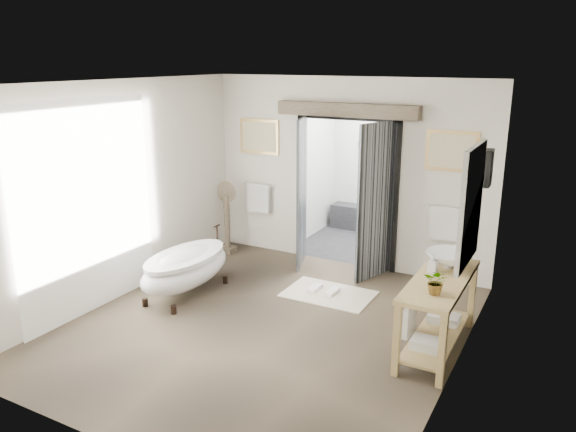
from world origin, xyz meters
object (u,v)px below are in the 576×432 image
(basin, at_px, (449,259))
(vanity, at_px, (436,308))
(rug, at_px, (329,294))
(clawfoot_tub, at_px, (186,268))

(basin, bearing_deg, vanity, -113.69)
(vanity, height_order, rug, vanity)
(clawfoot_tub, xyz_separation_m, rug, (1.73, 0.93, -0.38))
(vanity, bearing_deg, clawfoot_tub, -178.06)
(basin, bearing_deg, clawfoot_tub, 166.85)
(vanity, distance_m, rug, 1.91)
(vanity, distance_m, basin, 0.60)
(clawfoot_tub, xyz_separation_m, vanity, (3.39, 0.11, 0.12))
(clawfoot_tub, bearing_deg, rug, 28.11)
(vanity, bearing_deg, rug, 153.82)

